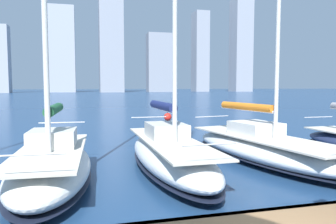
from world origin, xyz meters
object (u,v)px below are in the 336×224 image
at_px(sailboat_orange, 263,146).
at_px(sailboat_navy, 170,152).
at_px(sailboat_forest, 52,164).
at_px(channel_buoy, 168,117).

distance_m(sailboat_orange, sailboat_navy, 4.20).
xyz_separation_m(sailboat_forest, channel_buoy, (-8.33, -17.61, -0.36)).
height_order(sailboat_orange, channel_buoy, sailboat_orange).
xyz_separation_m(sailboat_orange, sailboat_navy, (4.16, 0.60, 0.06)).
distance_m(sailboat_navy, channel_buoy, 17.37).
height_order(sailboat_navy, channel_buoy, sailboat_navy).
distance_m(sailboat_forest, channel_buoy, 19.48).
relative_size(sailboat_orange, sailboat_navy, 1.10).
height_order(sailboat_orange, sailboat_forest, sailboat_orange).
bearing_deg(sailboat_orange, sailboat_navy, 8.15).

